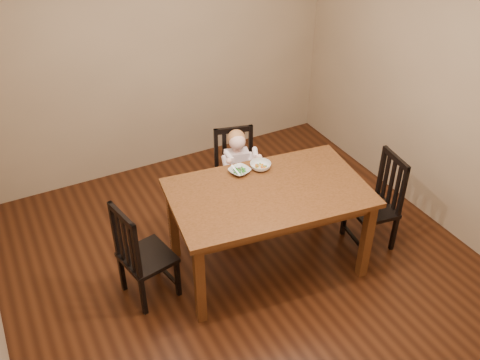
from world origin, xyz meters
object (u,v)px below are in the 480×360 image
dining_table (269,200)px  toddler (237,167)px  chair_right (377,203)px  bowl_peas (240,171)px  chair_left (142,255)px  chair_child (236,176)px  bowl_veg (260,166)px

dining_table → toddler: 0.77m
chair_right → bowl_peas: bearing=73.4°
chair_left → bowl_peas: 1.08m
chair_left → toddler: bearing=106.1°
dining_table → chair_child: size_ratio=1.89×
toddler → bowl_veg: bearing=104.6°
chair_left → toddler: chair_left is taller
dining_table → toddler: (0.10, 0.75, -0.14)m
chair_right → toddler: size_ratio=1.80×
chair_left → bowl_veg: 1.25m
chair_child → chair_right: bearing=147.9°
chair_child → chair_right: 1.35m
chair_child → bowl_peas: 0.64m
chair_left → bowl_veg: chair_left is taller
chair_child → bowl_veg: size_ratio=5.01×
dining_table → chair_right: bearing=-9.9°
chair_child → chair_right: size_ratio=1.00×
chair_right → bowl_peas: 1.30m
bowl_peas → chair_right: bearing=-24.7°
dining_table → chair_left: size_ratio=1.87×
chair_child → bowl_veg: bearing=103.2°
chair_left → chair_right: (2.12, -0.32, -0.00)m
chair_left → bowl_veg: (1.18, 0.18, 0.39)m
chair_child → bowl_peas: size_ratio=5.27×
dining_table → toddler: bearing=82.7°
dining_table → bowl_peas: bowl_peas is taller
dining_table → chair_child: chair_child is taller
chair_left → dining_table: bearing=71.1°
bowl_peas → bowl_veg: 0.19m
bowl_peas → chair_left: bearing=-168.7°
chair_left → bowl_peas: chair_left is taller
dining_table → chair_left: (-1.08, 0.14, -0.27)m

